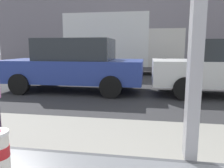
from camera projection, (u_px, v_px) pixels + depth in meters
The scene contains 5 objects.
ground_plane at pixel (152, 83), 8.83m from camera, with size 60.00×60.00×0.00m, color #2D2D30.
sidewalk_strip at pixel (161, 164), 2.59m from camera, with size 16.00×2.80×0.11m, color gray.
building_facade_far at pixel (151, 26), 18.68m from camera, with size 28.00×1.20×6.46m, color gray.
parked_car_blue at pixel (74, 65), 7.21m from camera, with size 4.54×2.04×1.70m.
box_truck at pixel (120, 43), 12.11m from camera, with size 6.19×2.44×3.18m.
Camera 1 is at (-0.19, -0.86, 1.42)m, focal length 35.07 mm.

